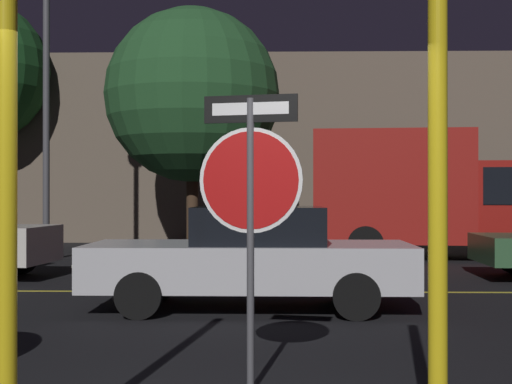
# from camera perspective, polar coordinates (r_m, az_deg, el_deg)

# --- Properties ---
(road_center_stripe) EXTENTS (35.60, 0.12, 0.01)m
(road_center_stripe) POSITION_cam_1_polar(r_m,az_deg,el_deg) (11.66, -0.31, -7.97)
(road_center_stripe) COLOR gold
(road_center_stripe) RESTS_ON ground_plane
(stop_sign) EXTENTS (0.84, 0.19, 2.38)m
(stop_sign) POSITION_cam_1_polar(r_m,az_deg,el_deg) (5.71, -0.44, 0.67)
(stop_sign) COLOR #4C4C51
(stop_sign) RESTS_ON ground_plane
(yellow_pole_left) EXTENTS (0.12, 0.12, 3.36)m
(yellow_pole_left) POSITION_cam_1_polar(r_m,az_deg,el_deg) (4.23, -19.36, 1.09)
(yellow_pole_left) COLOR yellow
(yellow_pole_left) RESTS_ON ground_plane
(yellow_pole_right) EXTENTS (0.12, 0.12, 2.83)m
(yellow_pole_right) POSITION_cam_1_polar(r_m,az_deg,el_deg) (4.46, 14.34, -2.36)
(yellow_pole_right) COLOR yellow
(yellow_pole_right) RESTS_ON ground_plane
(passing_car_2) EXTENTS (4.55, 1.90, 1.41)m
(passing_car_2) POSITION_cam_1_polar(r_m,az_deg,el_deg) (9.87, -0.37, -5.28)
(passing_car_2) COLOR silver
(passing_car_2) RESTS_ON ground_plane
(delivery_truck) EXTENTS (6.27, 2.92, 3.13)m
(delivery_truck) POSITION_cam_1_polar(r_m,az_deg,el_deg) (18.13, 14.26, 0.01)
(delivery_truck) COLOR maroon
(delivery_truck) RESTS_ON ground_plane
(street_lamp) EXTENTS (0.56, 0.56, 7.12)m
(street_lamp) POSITION_cam_1_polar(r_m,az_deg,el_deg) (18.12, -16.43, 10.96)
(street_lamp) COLOR #4C4C51
(street_lamp) RESTS_ON ground_plane
(tree_2) EXTENTS (4.66, 4.66, 6.56)m
(tree_2) POSITION_cam_1_polar(r_m,az_deg,el_deg) (19.27, -5.11, 7.69)
(tree_2) COLOR #422D1E
(tree_2) RESTS_ON ground_plane
(building_backdrop) EXTENTS (26.92, 4.34, 6.21)m
(building_backdrop) POSITION_cam_1_polar(r_m,az_deg,el_deg) (25.29, 2.16, 3.27)
(building_backdrop) COLOR #6B5B4C
(building_backdrop) RESTS_ON ground_plane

